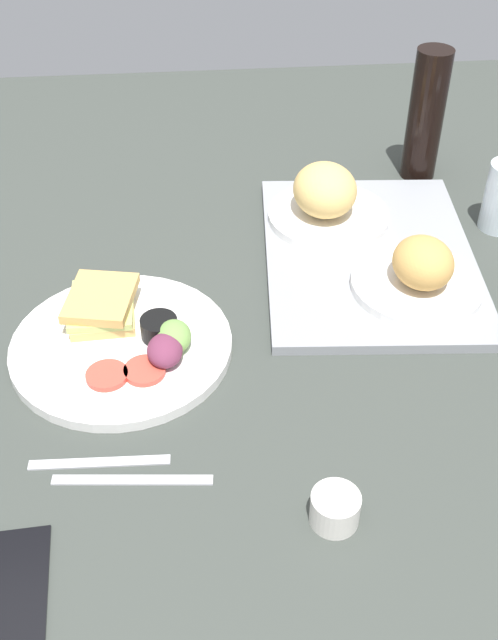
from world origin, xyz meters
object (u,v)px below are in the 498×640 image
at_px(bread_plate_near, 326,199).
at_px(plate_with_salad, 124,339).
at_px(soda_bottle, 426,115).
at_px(fork, 99,462).
at_px(knife, 132,479).
at_px(bread_plate_far, 420,273).
at_px(espresso_cup, 335,509).
at_px(serving_tray, 369,256).
at_px(cell_phone, 13,587).

distance_m(bread_plate_near, plate_with_salad, 0.43).
height_order(soda_bottle, fork, soda_bottle).
distance_m(plate_with_salad, knife, 0.24).
xyz_separation_m(bread_plate_near, bread_plate_far, (0.20, 0.11, -0.01)).
relative_size(espresso_cup, fork, 0.33).
distance_m(serving_tray, bread_plate_far, 0.12).
bearing_deg(bread_plate_near, espresso_cup, -8.35).
distance_m(bread_plate_far, espresso_cup, 0.43).
bearing_deg(bread_plate_far, knife, -53.51).
xyz_separation_m(plate_with_salad, fork, (0.21, -0.02, -0.01)).
height_order(plate_with_salad, knife, plate_with_salad).
bearing_deg(bread_plate_near, plate_with_salad, -49.81).
height_order(bread_plate_far, knife, bread_plate_far).
bearing_deg(knife, serving_tray, 53.39).
xyz_separation_m(bread_plate_near, plate_with_salad, (0.28, -0.33, -0.04)).
xyz_separation_m(bread_plate_near, espresso_cup, (0.59, -0.09, -0.03)).
distance_m(bread_plate_far, soda_bottle, 0.38).
height_order(knife, cell_phone, cell_phone).
bearing_deg(cell_phone, soda_bottle, 138.19).
bearing_deg(espresso_cup, bread_plate_far, 153.34).
xyz_separation_m(serving_tray, plate_with_salad, (0.18, -0.38, 0.01)).
xyz_separation_m(bread_plate_near, cell_phone, (0.65, -0.43, -0.05)).
bearing_deg(knife, bread_plate_far, 41.68).
height_order(serving_tray, cell_phone, serving_tray).
bearing_deg(knife, plate_with_salad, 99.06).
distance_m(serving_tray, knife, 0.55).
relative_size(serving_tray, espresso_cup, 8.04).
height_order(bread_plate_far, cell_phone, bread_plate_far).
relative_size(plate_with_salad, soda_bottle, 1.29).
relative_size(serving_tray, bread_plate_far, 2.28).
bearing_deg(bread_plate_far, espresso_cup, -26.66).
xyz_separation_m(soda_bottle, fork, (0.64, -0.56, -0.12)).
distance_m(plate_with_salad, soda_bottle, 0.70).
height_order(espresso_cup, knife, espresso_cup).
xyz_separation_m(bread_plate_near, soda_bottle, (-0.16, 0.20, 0.07)).
bearing_deg(cell_phone, bread_plate_far, 125.75).
bearing_deg(soda_bottle, cell_phone, -38.33).
xyz_separation_m(serving_tray, bread_plate_far, (0.10, 0.05, 0.04)).
distance_m(fork, knife, 0.05).
relative_size(bread_plate_far, plate_with_salad, 0.64).
bearing_deg(espresso_cup, bread_plate_near, 171.65).
relative_size(knife, cell_phone, 1.32).
distance_m(bread_plate_near, bread_plate_far, 0.23).
relative_size(bread_plate_far, fork, 1.16).
bearing_deg(bread_plate_far, plate_with_salad, -80.28).
distance_m(bread_plate_near, knife, 0.61).
relative_size(bread_plate_far, soda_bottle, 0.82).
distance_m(plate_with_salad, espresso_cup, 0.39).
bearing_deg(espresso_cup, knife, -108.25).
height_order(serving_tray, bread_plate_near, bread_plate_near).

